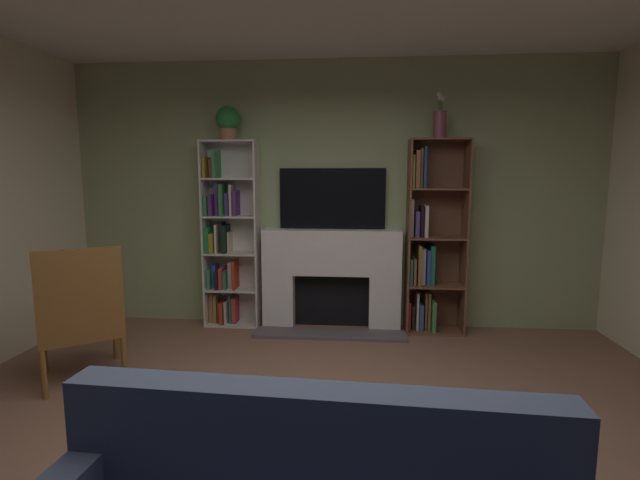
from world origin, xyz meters
The scene contains 10 objects.
ground_plane centered at (0.00, 0.00, 0.00)m, with size 6.76×6.76×0.00m, color #855D49.
wall_back_accent centered at (0.00, 2.65, 1.42)m, with size 5.75×0.06×2.84m, color #98A874.
fireplace centered at (0.00, 2.49, 0.57)m, with size 1.57×0.56×1.06m.
tv centered at (0.00, 2.59, 1.39)m, with size 1.12×0.06×0.64m, color black.
bookshelf_left centered at (-1.14, 2.52, 0.93)m, with size 0.59×0.27×2.00m.
bookshelf_right centered at (1.01, 2.50, 0.92)m, with size 0.59×0.34×2.00m.
potted_plant centered at (-1.08, 2.47, 2.19)m, with size 0.26×0.26×0.35m.
vase_with_flowers centered at (1.08, 2.47, 2.16)m, with size 0.13×0.13×0.46m.
armchair centered at (-1.88, 0.99, 0.53)m, with size 0.82×0.82×1.09m.
coffee_table centered at (0.11, -0.34, 0.34)m, with size 0.91×0.45×0.40m.
Camera 1 is at (0.29, -2.29, 1.61)m, focal length 25.62 mm.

